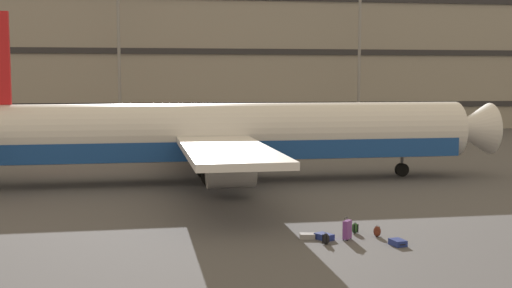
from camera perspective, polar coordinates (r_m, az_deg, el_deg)
ground_plane at (r=44.65m, az=4.63°, el=-2.88°), size 600.00×600.00×0.00m
terminal_structure at (r=91.33m, az=-1.99°, el=7.72°), size 172.62×15.91×19.97m
airliner at (r=42.63m, az=-3.20°, el=0.77°), size 37.79×30.45×10.59m
light_mast_left at (r=78.36m, az=-11.68°, el=8.73°), size 1.80×0.50×18.76m
light_mast_center_left at (r=81.82m, az=8.87°, el=9.55°), size 1.80×0.50×21.26m
suitcase_small at (r=27.64m, az=5.86°, el=-7.90°), size 0.79×0.89×0.25m
suitcase_scuffed at (r=27.78m, az=4.42°, el=-7.86°), size 0.71×0.54×0.20m
suitcase_upright at (r=27.13m, az=12.05°, el=-8.25°), size 0.61×0.77×0.24m
suitcase_silver at (r=27.65m, az=7.82°, el=-7.27°), size 0.46×0.50×0.93m
backpack_laid_flat at (r=28.41m, az=10.33°, el=-7.40°), size 0.37×0.34×0.49m
backpack_teal at (r=28.89m, az=8.46°, el=-7.15°), size 0.36×0.33×0.50m
backpack_navy at (r=26.86m, az=6.02°, el=-8.10°), size 0.37×0.38×0.49m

